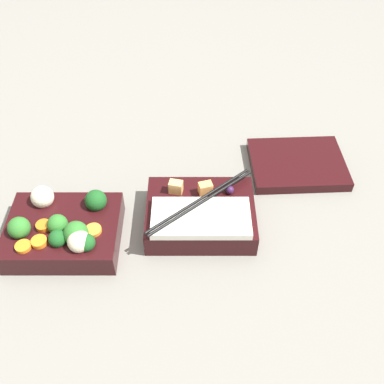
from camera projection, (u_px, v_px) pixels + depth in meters
ground_plane at (141, 229)px, 0.78m from camera, size 3.00×3.00×0.00m
bento_tray_vegetable at (63, 230)px, 0.74m from camera, size 0.19×0.14×0.07m
bento_tray_rice at (199, 215)px, 0.77m from camera, size 0.19×0.15×0.07m
bento_lid at (296, 164)px, 0.88m from camera, size 0.19×0.15×0.02m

